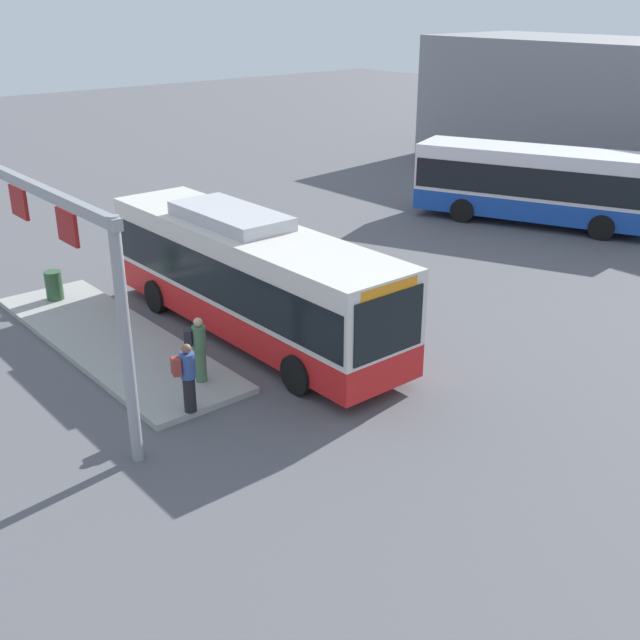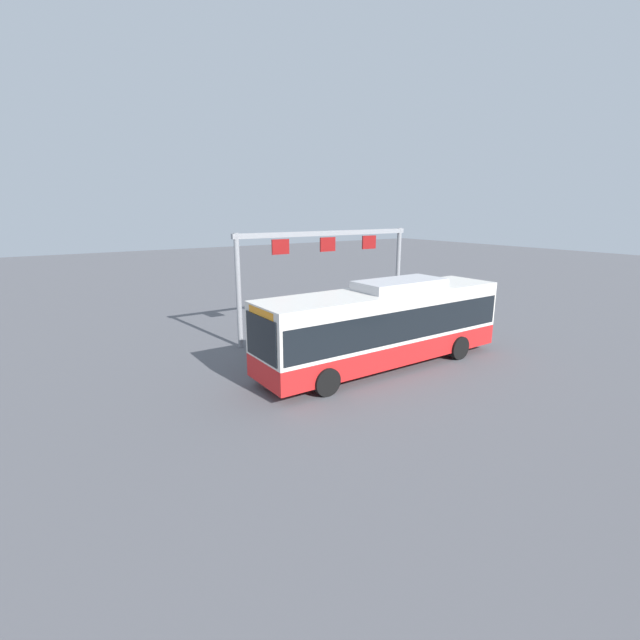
{
  "view_description": "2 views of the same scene",
  "coord_description": "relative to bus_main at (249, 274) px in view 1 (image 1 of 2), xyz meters",
  "views": [
    {
      "loc": [
        16.73,
        -11.53,
        8.93
      ],
      "look_at": [
        3.18,
        -0.13,
        1.48
      ],
      "focal_mm": 43.68,
      "sensor_mm": 36.0,
      "label": 1
    },
    {
      "loc": [
        11.69,
        12.75,
        6.18
      ],
      "look_at": [
        2.05,
        -1.52,
        1.88
      ],
      "focal_mm": 24.84,
      "sensor_mm": 36.0,
      "label": 2
    }
  ],
  "objects": [
    {
      "name": "ground_plane",
      "position": [
        0.01,
        -0.0,
        -1.81
      ],
      "size": [
        120.0,
        120.0,
        0.0
      ],
      "primitive_type": "plane",
      "color": "#56565B"
    },
    {
      "name": "platform_curb",
      "position": [
        -1.95,
        -3.32,
        -1.73
      ],
      "size": [
        10.0,
        2.8,
        0.16
      ],
      "primitive_type": "cube",
      "color": "#9E9E99",
      "rests_on": "ground"
    },
    {
      "name": "bus_main",
      "position": [
        0.0,
        0.0,
        0.0
      ],
      "size": [
        10.88,
        2.71,
        3.46
      ],
      "rotation": [
        0.0,
        0.0,
        -0.0
      ],
      "color": "red",
      "rests_on": "ground"
    },
    {
      "name": "bus_background_left",
      "position": [
        -1.9,
        15.75,
        -0.04
      ],
      "size": [
        9.84,
        6.03,
        3.1
      ],
      "rotation": [
        0.0,
        0.0,
        0.4
      ],
      "color": "#1947AD",
      "rests_on": "ground"
    },
    {
      "name": "person_boarding",
      "position": [
        2.96,
        -3.83,
        -0.76
      ],
      "size": [
        0.44,
        0.59,
        1.67
      ],
      "rotation": [
        0.0,
        0.0,
        1.29
      ],
      "color": "black",
      "rests_on": "platform_curb"
    },
    {
      "name": "person_waiting_near",
      "position": [
        1.83,
        -2.83,
        -0.76
      ],
      "size": [
        0.54,
        0.61,
        1.67
      ],
      "rotation": [
        0.0,
        0.0,
        1.0
      ],
      "color": "#476B4C",
      "rests_on": "platform_curb"
    },
    {
      "name": "platform_sign_gantry",
      "position": [
        -1.13,
        -5.55,
        1.99
      ],
      "size": [
        10.18,
        0.24,
        5.2
      ],
      "color": "gray",
      "rests_on": "ground"
    },
    {
      "name": "trash_bin",
      "position": [
        -5.81,
        -3.31,
        -1.2
      ],
      "size": [
        0.52,
        0.52,
        0.9
      ],
      "primitive_type": "cylinder",
      "color": "#2D5133",
      "rests_on": "platform_curb"
    }
  ]
}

